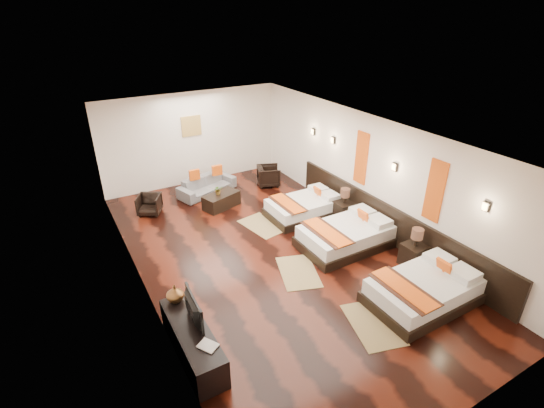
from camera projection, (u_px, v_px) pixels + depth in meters
floor at (270, 254)px, 9.06m from camera, size 5.50×9.50×0.01m
ceiling at (270, 134)px, 7.79m from camera, size 5.50×9.50×0.01m
back_wall at (192, 139)px, 12.10m from camera, size 5.50×0.01×2.80m
left_wall at (138, 232)px, 7.20m from camera, size 0.01×9.50×2.80m
right_wall at (369, 173)px, 9.65m from camera, size 0.01×9.50×2.80m
headboard_panel at (387, 222)px, 9.45m from camera, size 0.08×6.60×0.90m
bed_near at (424, 290)px, 7.50m from camera, size 2.06×1.29×0.79m
bed_mid at (346, 235)px, 9.25m from camera, size 2.10×1.32×0.80m
bed_far at (304, 207)px, 10.59m from camera, size 1.89×1.19×0.72m
nightstand_a at (414, 253)px, 8.54m from camera, size 0.45×0.45×0.90m
nightstand_b at (344, 209)px, 10.35m from camera, size 0.45×0.45×0.88m
jute_mat_near at (373, 324)px, 7.07m from camera, size 1.05×1.36×0.01m
jute_mat_mid at (298, 272)px, 8.45m from camera, size 1.10×1.38×0.01m
jute_mat_far at (262, 225)px, 10.21m from camera, size 0.95×1.31×0.01m
tv_console at (193, 341)px, 6.36m from camera, size 0.50×1.80×0.55m
tv at (189, 310)px, 6.28m from camera, size 0.15×0.82×0.47m
book at (204, 351)px, 5.82m from camera, size 0.33×0.35×0.03m
figurine at (175, 293)px, 6.74m from camera, size 0.33×0.33×0.31m
sofa at (207, 185)px, 11.83m from camera, size 1.88×1.18×0.51m
armchair_left at (149, 205)px, 10.68m from camera, size 0.79×0.79×0.54m
armchair_right at (269, 176)px, 12.35m from camera, size 0.87×0.86×0.61m
coffee_table at (221, 200)px, 11.05m from camera, size 1.11×0.78×0.40m
table_plant at (218, 190)px, 10.89m from camera, size 0.25×0.23×0.25m
orange_panel_a at (435, 191)px, 8.04m from camera, size 0.04×0.40×1.30m
orange_panel_b at (361, 158)px, 9.74m from camera, size 0.04×0.40×1.30m
sconce_near at (486, 206)px, 7.11m from camera, size 0.07×0.12×0.18m
sconce_mid at (395, 167)px, 8.81m from camera, size 0.07×0.12×0.18m
sconce_far at (333, 140)px, 10.51m from camera, size 0.07×0.12×0.18m
sconce_lounge at (313, 132)px, 11.21m from camera, size 0.07×0.12×0.18m
gold_artwork at (191, 126)px, 11.90m from camera, size 0.60×0.04×0.60m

